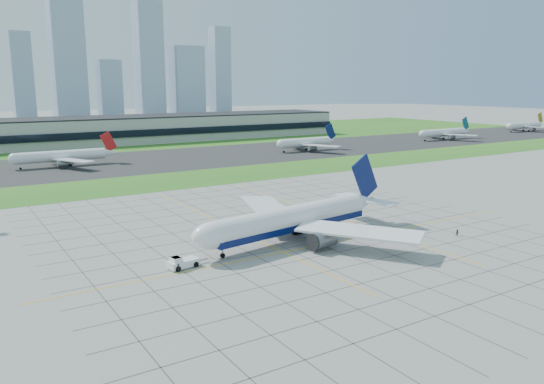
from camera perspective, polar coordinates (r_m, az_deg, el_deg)
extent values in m
plane|color=gray|center=(117.54, 4.73, -5.43)|extent=(1400.00, 1400.00, 0.00)
cube|color=#25681D|center=(194.96, -11.44, 1.14)|extent=(700.00, 35.00, 0.04)
cube|color=#383838|center=(246.51, -16.08, 3.04)|extent=(700.00, 75.00, 0.04)
cube|color=#25681D|center=(352.76, -21.23, 5.10)|extent=(700.00, 145.00, 0.04)
cube|color=#474744|center=(106.99, -19.97, -7.81)|extent=(0.18, 130.00, 0.02)
cube|color=#474744|center=(108.79, -15.84, -7.22)|extent=(0.18, 130.00, 0.02)
cube|color=#474744|center=(111.15, -11.87, -6.63)|extent=(0.18, 130.00, 0.02)
cube|color=#474744|center=(114.01, -8.09, -6.04)|extent=(0.18, 130.00, 0.02)
cube|color=#474744|center=(117.35, -4.52, -5.45)|extent=(0.18, 130.00, 0.02)
cube|color=#474744|center=(121.13, -1.17, -4.87)|extent=(0.18, 130.00, 0.02)
cube|color=#474744|center=(125.31, 1.97, -4.32)|extent=(0.18, 130.00, 0.02)
cube|color=#474744|center=(129.84, 4.89, -3.80)|extent=(0.18, 130.00, 0.02)
cube|color=#474744|center=(134.70, 7.60, -3.30)|extent=(0.18, 130.00, 0.02)
cube|color=#474744|center=(139.85, 10.12, -2.83)|extent=(0.18, 130.00, 0.02)
cube|color=#474744|center=(145.26, 12.45, -2.39)|extent=(0.18, 130.00, 0.02)
cube|color=#474744|center=(150.89, 14.61, -1.98)|extent=(0.18, 130.00, 0.02)
cube|color=#474744|center=(156.74, 16.61, -1.59)|extent=(0.18, 130.00, 0.02)
cube|color=#474744|center=(90.89, 20.44, -11.28)|extent=(110.00, 0.18, 0.02)
cube|color=#474744|center=(95.48, 16.58, -9.92)|extent=(110.00, 0.18, 0.02)
cube|color=#474744|center=(100.49, 13.11, -8.65)|extent=(110.00, 0.18, 0.02)
cube|color=#474744|center=(105.87, 10.01, -7.48)|extent=(110.00, 0.18, 0.02)
cube|color=#474744|center=(111.57, 7.23, -6.40)|extent=(110.00, 0.18, 0.02)
cube|color=#474744|center=(117.53, 4.73, -5.42)|extent=(110.00, 0.18, 0.02)
cube|color=#474744|center=(123.73, 2.49, -4.53)|extent=(110.00, 0.18, 0.02)
cube|color=#474744|center=(130.12, 0.47, -3.72)|extent=(110.00, 0.18, 0.02)
cube|color=#474744|center=(136.68, -1.35, -2.98)|extent=(110.00, 0.18, 0.02)
cube|color=#474744|center=(143.39, -3.01, -2.31)|extent=(110.00, 0.18, 0.02)
cube|color=#474744|center=(150.22, -4.51, -1.70)|extent=(110.00, 0.18, 0.02)
cube|color=#474744|center=(157.17, -5.88, -1.14)|extent=(110.00, 0.18, 0.02)
cube|color=#474744|center=(164.21, -7.14, -0.62)|extent=(110.00, 0.18, 0.02)
cube|color=#474744|center=(171.33, -8.29, -0.15)|extent=(110.00, 0.18, 0.02)
cube|color=yellow|center=(116.02, 5.33, -5.66)|extent=(120.00, 0.25, 0.03)
cube|color=yellow|center=(128.54, -4.25, -3.94)|extent=(0.25, 100.00, 0.03)
cube|color=yellow|center=(143.44, 5.65, -2.34)|extent=(0.25, 100.00, 0.03)
cube|color=#B7B7B2|center=(338.32, -13.78, 6.58)|extent=(260.00, 42.00, 15.00)
cube|color=black|center=(318.14, -12.51, 6.26)|extent=(260.00, 1.00, 4.00)
cube|color=black|center=(337.79, -13.84, 7.92)|extent=(260.00, 42.00, 0.80)
cube|color=#94A9C2|center=(615.03, -25.29, 11.26)|extent=(20.00, 18.00, 88.00)
cube|color=#94A9C2|center=(624.13, -21.22, 14.41)|extent=(33.00, 29.70, 150.00)
cube|color=#94A9C2|center=(633.05, -17.06, 10.63)|extent=(24.00, 21.60, 62.00)
cube|color=#94A9C2|center=(648.04, -13.12, 13.76)|extent=(29.00, 26.10, 128.00)
cube|color=#94A9C2|center=(664.30, -9.21, 11.77)|extent=(36.00, 32.40, 80.00)
cube|color=#94A9C2|center=(684.13, -5.62, 12.89)|extent=(22.00, 19.80, 105.00)
cylinder|color=white|center=(117.35, 2.12, -2.82)|extent=(42.53, 11.48, 5.50)
cube|color=#07134A|center=(117.79, 2.12, -3.65)|extent=(42.47, 11.12, 1.47)
ellipsoid|color=white|center=(104.65, -6.41, -4.66)|extent=(9.50, 6.70, 5.50)
cube|color=black|center=(103.45, -7.34, -4.61)|extent=(2.42, 3.19, 0.55)
cone|color=white|center=(134.57, 9.74, -1.02)|extent=(8.01, 6.22, 5.23)
cube|color=#07134A|center=(133.75, 9.95, 1.58)|extent=(9.96, 1.89, 11.70)
cube|color=white|center=(131.79, -0.46, -1.64)|extent=(15.70, 26.97, 0.89)
cube|color=white|center=(111.70, 9.34, -4.19)|extent=(21.27, 25.87, 0.89)
cylinder|color=slate|center=(125.04, -0.89, -3.23)|extent=(6.40, 4.30, 3.48)
cylinder|color=slate|center=(111.47, 5.49, -5.11)|extent=(6.40, 4.30, 3.48)
cylinder|color=gray|center=(107.04, -5.34, -6.47)|extent=(0.37, 0.37, 2.38)
cylinder|color=black|center=(107.25, -5.34, -6.82)|extent=(1.06, 0.60, 1.01)
cylinder|color=black|center=(123.62, 2.75, -4.27)|extent=(1.34, 1.26, 1.19)
cylinder|color=black|center=(119.60, 4.68, -4.84)|extent=(1.34, 1.26, 1.19)
cube|color=white|center=(102.66, -9.52, -7.56)|extent=(6.17, 3.53, 1.36)
cube|color=white|center=(101.61, -10.29, -7.21)|extent=(2.04, 2.37, 1.07)
cube|color=black|center=(101.55, -10.30, -7.10)|extent=(1.82, 2.15, 0.68)
cube|color=gray|center=(104.85, -7.55, -7.26)|extent=(2.92, 0.59, 0.18)
cylinder|color=black|center=(102.89, -10.82, -7.76)|extent=(1.13, 0.64, 1.07)
cylinder|color=black|center=(100.81, -10.09, -8.14)|extent=(1.13, 0.64, 1.07)
cylinder|color=black|center=(104.75, -8.96, -7.35)|extent=(1.13, 0.64, 1.07)
cylinder|color=black|center=(102.71, -8.21, -7.71)|extent=(1.13, 0.64, 1.07)
imported|color=black|center=(100.48, -9.99, -8.04)|extent=(0.67, 0.69, 1.60)
imported|color=black|center=(128.86, 19.32, -4.16)|extent=(1.01, 0.96, 1.65)
cylinder|color=white|center=(243.14, -21.73, 3.63)|extent=(36.52, 4.80, 4.80)
cube|color=red|center=(247.11, -17.19, 5.21)|extent=(7.46, 0.40, 9.15)
cube|color=white|center=(254.43, -21.63, 3.76)|extent=(13.89, 20.66, 0.40)
cube|color=white|center=(233.02, -20.58, 3.20)|extent=(13.89, 20.66, 0.40)
cylinder|color=black|center=(246.37, -21.07, 2.83)|extent=(1.00, 1.00, 1.00)
cylinder|color=black|center=(242.09, -20.85, 2.70)|extent=(1.00, 1.00, 1.00)
cylinder|color=white|center=(280.67, 3.58, 5.35)|extent=(30.26, 4.80, 4.80)
cube|color=#071449|center=(290.36, 6.29, 6.49)|extent=(7.46, 0.40, 9.15)
cube|color=white|center=(290.87, 2.63, 5.41)|extent=(13.89, 20.66, 0.40)
cube|color=white|center=(273.27, 5.29, 4.99)|extent=(13.89, 20.66, 0.40)
cylinder|color=black|center=(284.36, 3.72, 4.61)|extent=(1.00, 1.00, 1.00)
cylinder|color=black|center=(280.85, 4.25, 4.52)|extent=(1.00, 1.00, 1.00)
cylinder|color=white|center=(356.51, 17.95, 6.10)|extent=(37.88, 4.80, 4.80)
cube|color=navy|center=(372.55, 20.09, 6.94)|extent=(7.46, 0.40, 9.15)
cube|color=white|center=(365.65, 16.88, 6.16)|extent=(13.89, 20.66, 0.40)
cube|color=white|center=(351.76, 19.60, 5.80)|extent=(13.89, 20.66, 0.40)
cylinder|color=black|center=(360.68, 17.97, 5.52)|extent=(1.00, 1.00, 1.00)
cylinder|color=black|center=(357.91, 18.51, 5.44)|extent=(1.00, 1.00, 1.00)
cylinder|color=white|center=(443.92, 25.50, 6.49)|extent=(35.74, 4.80, 4.80)
cube|color=#81710B|center=(460.53, 26.89, 7.13)|extent=(7.46, 0.40, 9.15)
cube|color=white|center=(451.98, 24.48, 6.54)|extent=(13.89, 20.66, 0.40)
cube|color=white|center=(440.36, 26.88, 6.23)|extent=(13.89, 20.66, 0.40)
cylinder|color=black|center=(447.89, 25.43, 6.01)|extent=(1.00, 1.00, 1.00)
cylinder|color=black|center=(445.57, 25.90, 5.95)|extent=(1.00, 1.00, 1.00)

